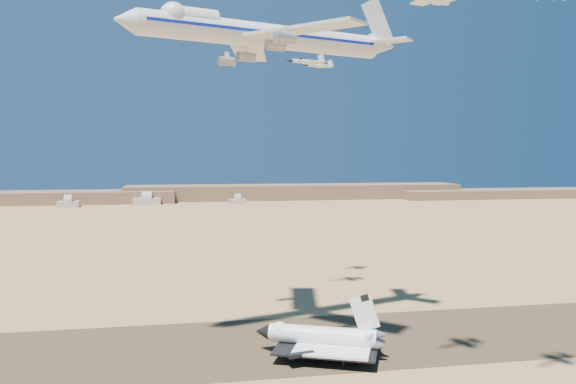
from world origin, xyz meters
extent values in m
plane|color=tan|center=(0.00, 0.00, 0.00)|extent=(1200.00, 1200.00, 0.00)
cube|color=#473A23|center=(0.00, 0.00, 0.03)|extent=(600.00, 50.00, 0.06)
cube|color=brown|center=(-220.00, 520.00, 7.00)|extent=(380.00, 60.00, 14.00)
cube|color=brown|center=(120.00, 540.00, 9.00)|extent=(420.00, 60.00, 18.00)
cube|color=brown|center=(400.00, 510.00, 5.50)|extent=(300.00, 60.00, 11.00)
cube|color=beige|center=(-140.00, 470.00, 3.25)|extent=(22.00, 14.00, 6.50)
cube|color=beige|center=(-60.00, 485.00, 3.75)|extent=(30.00, 15.00, 7.50)
cube|color=beige|center=(40.00, 475.00, 2.75)|extent=(19.00, 12.50, 5.50)
cylinder|color=white|center=(17.73, -11.01, 5.38)|extent=(28.37, 15.78, 5.02)
cone|color=black|center=(2.71, -4.66, 5.38)|extent=(5.57, 5.96, 4.77)
sphere|color=white|center=(7.00, -6.48, 6.09)|extent=(4.66, 4.66, 4.66)
cube|color=white|center=(21.04, -12.40, 3.32)|extent=(26.53, 27.48, 0.81)
cube|color=black|center=(19.39, -11.70, 2.91)|extent=(33.13, 30.27, 0.45)
cube|color=white|center=(28.47, -15.54, 12.37)|extent=(7.90, 3.81, 10.32)
cylinder|color=gray|center=(7.00, -6.48, 1.43)|extent=(0.32, 0.32, 2.87)
cylinder|color=black|center=(7.00, -6.48, 0.49)|extent=(1.06, 0.75, 0.99)
cylinder|color=gray|center=(20.94, -17.23, 1.43)|extent=(0.32, 0.32, 2.87)
cylinder|color=black|center=(20.94, -17.23, 0.49)|extent=(1.06, 0.75, 0.99)
cylinder|color=gray|center=(24.43, -8.97, 1.43)|extent=(0.32, 0.32, 2.87)
cylinder|color=black|center=(24.43, -8.97, 0.49)|extent=(1.06, 0.75, 0.99)
cylinder|color=silver|center=(5.46, 6.37, 88.56)|extent=(73.22, 29.13, 7.02)
cone|color=silver|center=(-32.71, -5.67, 88.56)|extent=(7.34, 8.34, 7.02)
sphere|color=silver|center=(-20.68, -1.87, 91.09)|extent=(7.24, 7.24, 7.24)
cube|color=silver|center=(12.83, -9.70, 87.25)|extent=(30.38, 30.09, 0.77)
cube|color=silver|center=(2.27, 23.76, 87.25)|extent=(15.69, 34.14, 0.77)
cube|color=silver|center=(45.25, 11.45, 89.66)|extent=(12.97, 12.59, 0.55)
cube|color=silver|center=(40.96, 25.05, 89.66)|extent=(8.50, 13.08, 0.55)
cube|color=silver|center=(43.11, 18.25, 96.79)|extent=(12.15, 4.49, 15.67)
cylinder|color=gray|center=(6.34, -3.70, 83.96)|extent=(6.09, 4.37, 2.85)
cylinder|color=gray|center=(7.22, -13.77, 83.96)|extent=(6.09, 4.37, 2.85)
cylinder|color=gray|center=(0.40, 15.12, 83.96)|extent=(6.09, 4.37, 2.85)
cylinder|color=gray|center=(-4.66, 23.88, 83.96)|extent=(6.09, 4.37, 2.85)
imported|color=#C56E0B|center=(21.29, -20.44, 0.88)|extent=(0.45, 0.63, 1.63)
imported|color=#C56E0B|center=(25.42, -20.42, 1.03)|extent=(1.02, 1.06, 1.93)
imported|color=#C56E0B|center=(27.72, -16.55, 0.85)|extent=(0.93, 1.02, 1.58)
cube|color=silver|center=(36.30, -35.69, 88.95)|extent=(6.34, 9.54, 0.27)
cube|color=silver|center=(40.49, -34.35, 89.17)|extent=(3.97, 5.97, 0.22)
cylinder|color=silver|center=(27.72, 51.99, 89.38)|extent=(12.60, 3.40, 1.46)
cone|color=black|center=(20.30, 50.82, 89.38)|extent=(2.89, 1.76, 1.36)
sphere|color=black|center=(24.63, 51.50, 89.90)|extent=(1.46, 1.46, 1.46)
cube|color=silver|center=(28.75, 52.15, 89.17)|extent=(4.91, 8.82, 0.26)
cube|color=silver|center=(32.88, 52.80, 89.38)|extent=(3.08, 5.51, 0.21)
cube|color=silver|center=(33.08, 52.84, 90.84)|extent=(3.16, 0.75, 3.53)
cylinder|color=silver|center=(37.83, 74.92, 91.77)|extent=(11.24, 3.12, 1.30)
cone|color=black|center=(31.22, 73.82, 91.77)|extent=(2.59, 1.59, 1.21)
sphere|color=black|center=(35.08, 74.46, 92.23)|extent=(1.30, 1.30, 1.30)
cube|color=silver|center=(38.75, 75.07, 91.58)|extent=(4.44, 7.89, 0.23)
cube|color=silver|center=(42.43, 75.68, 91.77)|extent=(2.78, 4.93, 0.19)
cube|color=silver|center=(42.61, 75.71, 93.07)|extent=(2.82, 0.69, 3.15)
camera|label=1|loc=(-18.16, -156.05, 53.92)|focal=35.00mm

